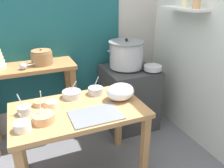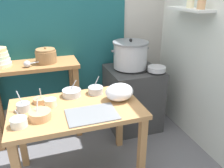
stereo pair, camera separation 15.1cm
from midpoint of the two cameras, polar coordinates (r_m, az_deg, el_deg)
wall_back at (r=2.76m, az=-10.26°, el=15.44°), size 4.40×0.12×2.60m
wall_right at (r=2.52m, az=25.45°, el=12.88°), size 0.30×3.20×2.60m
prep_table at (r=2.01m, az=-6.63°, el=-8.51°), size 1.10×0.66×0.72m
back_shelf_table at (r=2.63m, az=-17.19°, el=0.24°), size 0.96×0.40×0.90m
stove_block at (r=2.87m, az=6.65°, el=-3.38°), size 0.60×0.61×0.78m
steamer_pot at (r=2.67m, az=6.23°, el=7.30°), size 0.46×0.41×0.34m
clay_pot at (r=2.54m, az=-14.54°, el=6.80°), size 0.22×0.22×0.17m
bowl_stack_enamel at (r=2.58m, az=-24.83°, el=5.90°), size 0.22×0.22×0.19m
ladle at (r=2.45m, az=-18.55°, el=4.80°), size 0.29×0.11×0.07m
serving_tray at (r=1.82m, az=-2.67°, el=-7.63°), size 0.40×0.28×0.01m
plastic_bag at (r=2.02m, az=3.98°, el=-2.05°), size 0.26×0.20×0.15m
wide_pan at (r=2.63m, az=12.71°, el=3.70°), size 0.20×0.20×0.05m
prep_bowl_0 at (r=1.98m, az=-13.02°, el=-4.53°), size 0.10×0.10×0.07m
prep_bowl_1 at (r=2.13m, az=-8.15°, el=-2.17°), size 0.17×0.17×0.16m
prep_bowl_2 at (r=1.82m, az=-15.24°, el=-7.46°), size 0.17×0.17×0.16m
prep_bowl_3 at (r=2.07m, az=-15.64°, el=-3.93°), size 0.11×0.11×0.14m
prep_bowl_4 at (r=1.77m, az=-20.03°, el=-8.95°), size 0.12×0.12×0.16m
prep_bowl_5 at (r=2.16m, az=-2.11°, el=-1.51°), size 0.14×0.14×0.16m
prep_bowl_6 at (r=1.97m, az=-19.26°, el=-5.39°), size 0.11×0.11×0.18m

